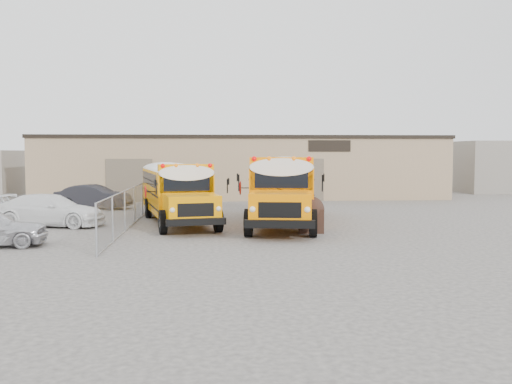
{
  "coord_description": "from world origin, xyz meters",
  "views": [
    {
      "loc": [
        -2.12,
        -24.86,
        3.45
      ],
      "look_at": [
        -0.19,
        1.56,
        1.6
      ],
      "focal_mm": 40.0,
      "sensor_mm": 36.0,
      "label": 1
    }
  ],
  "objects": [
    {
      "name": "distant_building_right",
      "position": [
        24.0,
        24.0,
        2.2
      ],
      "size": [
        10.0,
        8.0,
        4.4
      ],
      "primitive_type": "cube",
      "color": "gray",
      "rests_on": "ground"
    },
    {
      "name": "school_bus_right",
      "position": [
        2.16,
        9.39,
        1.9
      ],
      "size": [
        4.29,
        11.49,
        3.28
      ],
      "color": "#FF8400",
      "rests_on": "ground"
    },
    {
      "name": "chainlink_fence",
      "position": [
        -6.0,
        3.0,
        0.9
      ],
      "size": [
        0.07,
        18.07,
        1.81
      ],
      "color": "#999BA1",
      "rests_on": "ground"
    },
    {
      "name": "tarp_bundle",
      "position": [
        2.02,
        -0.72,
        0.8
      ],
      "size": [
        1.14,
        1.14,
        1.56
      ],
      "color": "black",
      "rests_on": "ground"
    },
    {
      "name": "school_bus_left",
      "position": [
        -5.28,
        9.5,
        1.71
      ],
      "size": [
        4.5,
        10.41,
        2.96
      ],
      "color": "#F79600",
      "rests_on": "ground"
    },
    {
      "name": "warehouse",
      "position": [
        -0.0,
        19.99,
        2.37
      ],
      "size": [
        30.2,
        10.2,
        4.67
      ],
      "color": "#9F8562",
      "rests_on": "ground"
    },
    {
      "name": "car_dark",
      "position": [
        -9.48,
        10.38,
        0.74
      ],
      "size": [
        4.71,
        2.42,
        1.48
      ],
      "primitive_type": "imported",
      "rotation": [
        0.0,
        0.0,
        1.37
      ],
      "color": "black",
      "rests_on": "ground"
    },
    {
      "name": "ground",
      "position": [
        0.0,
        0.0,
        0.0
      ],
      "size": [
        120.0,
        120.0,
        0.0
      ],
      "primitive_type": "plane",
      "color": "#484442",
      "rests_on": "ground"
    },
    {
      "name": "car_white",
      "position": [
        -9.78,
        2.26,
        0.75
      ],
      "size": [
        5.48,
        3.2,
        1.49
      ],
      "primitive_type": "imported",
      "rotation": [
        0.0,
        0.0,
        1.34
      ],
      "color": "white",
      "rests_on": "ground"
    }
  ]
}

